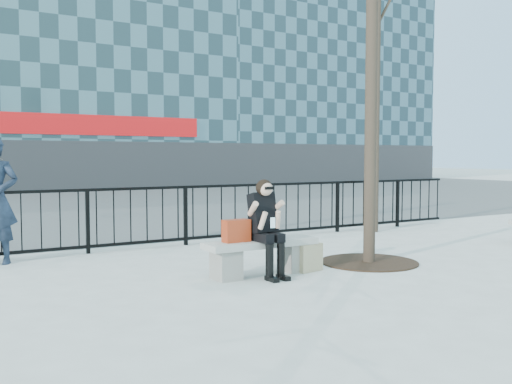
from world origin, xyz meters
TOP-DOWN VIEW (x-y plane):
  - ground at (0.00, 0.00)m, footprint 120.00×120.00m
  - street_surface at (0.00, 15.00)m, footprint 60.00×23.00m
  - railing at (0.00, 3.00)m, footprint 14.00×0.06m
  - building_right at (20.00, 27.00)m, footprint 16.20×10.20m
  - tree_grate at (1.90, -0.10)m, footprint 1.50×1.50m
  - bench_main at (0.00, 0.00)m, footprint 1.65×0.46m
  - seated_woman at (0.00, -0.16)m, footprint 0.50×0.64m
  - handbag at (-0.38, 0.02)m, footprint 0.37×0.18m
  - shopping_bag at (0.72, -0.14)m, footprint 0.44×0.24m

SIDE VIEW (x-z plane):
  - ground at x=0.00m, z-range 0.00..0.00m
  - street_surface at x=0.00m, z-range 0.00..0.01m
  - tree_grate at x=1.90m, z-range 0.00..0.02m
  - shopping_bag at x=0.72m, z-range 0.00..0.40m
  - bench_main at x=0.00m, z-range 0.06..0.55m
  - railing at x=0.00m, z-range 0.00..1.11m
  - handbag at x=-0.38m, z-range 0.49..0.79m
  - seated_woman at x=0.00m, z-range 0.00..1.34m
  - building_right at x=20.00m, z-range 0.00..20.60m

